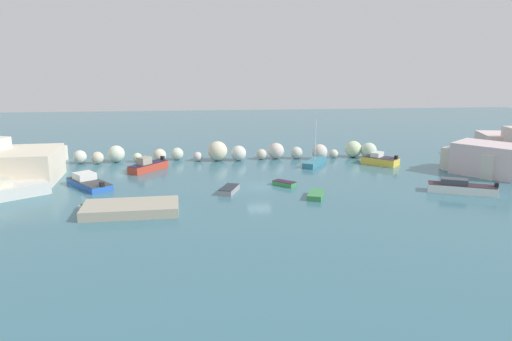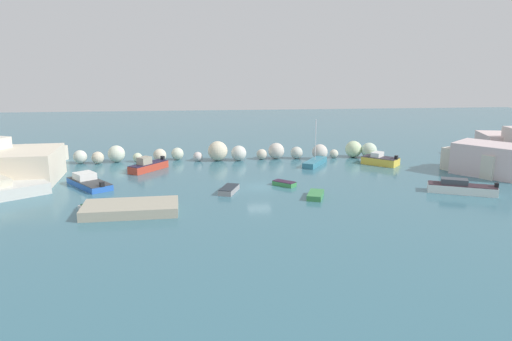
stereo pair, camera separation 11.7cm
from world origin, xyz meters
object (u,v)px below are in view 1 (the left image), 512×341
object	(u,v)px
moored_boat_3	(229,190)
stone_dock	(131,208)
moored_boat_1	(148,166)
moored_boat_7	(316,195)
moored_boat_5	(380,160)
moored_boat_6	(315,162)
moored_boat_4	(88,182)
moored_boat_0	(95,206)
moored_boat_2	(461,188)
moored_boat_8	(284,183)

from	to	relation	value
moored_boat_3	stone_dock	bearing A→B (deg)	142.87
moored_boat_1	moored_boat_7	distance (m)	22.87
moored_boat_5	moored_boat_7	xyz separation A→B (m)	(-11.90, -14.43, -0.33)
moored_boat_3	moored_boat_6	xyz separation A→B (m)	(11.84, 12.12, 0.08)
stone_dock	moored_boat_7	world-z (taller)	stone_dock
moored_boat_4	moored_boat_6	size ratio (longest dim) A/B	1.12
moored_boat_0	moored_boat_4	world-z (taller)	moored_boat_4
moored_boat_0	moored_boat_4	distance (m)	8.58
moored_boat_2	moored_boat_3	size ratio (longest dim) A/B	1.98
moored_boat_5	moored_boat_8	bearing A→B (deg)	75.93
moored_boat_3	moored_boat_6	size ratio (longest dim) A/B	0.58
moored_boat_5	moored_boat_8	size ratio (longest dim) A/B	1.86
moored_boat_0	moored_boat_3	bearing A→B (deg)	161.12
moored_boat_1	moored_boat_3	world-z (taller)	moored_boat_1
stone_dock	moored_boat_8	distance (m)	17.35
moored_boat_3	moored_boat_5	world-z (taller)	moored_boat_5
stone_dock	moored_boat_5	xyz separation A→B (m)	(29.65, 17.56, 0.16)
moored_boat_0	moored_boat_6	size ratio (longest dim) A/B	0.49
moored_boat_4	moored_boat_6	bearing A→B (deg)	-110.45
stone_dock	moored_boat_4	world-z (taller)	moored_boat_4
moored_boat_8	moored_boat_7	bearing A→B (deg)	158.16
stone_dock	moored_boat_2	size ratio (longest dim) A/B	1.23
moored_boat_0	moored_boat_2	distance (m)	36.73
moored_boat_2	moored_boat_7	distance (m)	15.40
moored_boat_1	moored_boat_7	world-z (taller)	moored_boat_1
moored_boat_7	moored_boat_0	bearing A→B (deg)	113.36
moored_boat_0	moored_boat_8	distance (m)	19.91
moored_boat_7	moored_boat_8	size ratio (longest dim) A/B	1.27
moored_boat_0	moored_boat_2	bearing A→B (deg)	145.36
moored_boat_8	stone_dock	bearing A→B (deg)	69.91
moored_boat_1	moored_boat_6	size ratio (longest dim) A/B	0.90
moored_boat_2	moored_boat_8	bearing A→B (deg)	8.49
moored_boat_0	moored_boat_3	size ratio (longest dim) A/B	0.84
moored_boat_5	moored_boat_4	bearing A→B (deg)	54.18
moored_boat_0	moored_boat_8	bearing A→B (deg)	161.29
moored_boat_2	moored_boat_5	bearing A→B (deg)	-52.75
moored_boat_1	moored_boat_6	xyz separation A→B (m)	(21.42, 1.06, -0.24)
moored_boat_4	moored_boat_6	xyz separation A→B (m)	(27.05, 8.05, -0.11)
moored_boat_3	moored_boat_4	world-z (taller)	moored_boat_4
moored_boat_8	moored_boat_3	bearing A→B (deg)	60.82
moored_boat_4	moored_boat_5	size ratio (longest dim) A/B	1.38
moored_boat_5	moored_boat_6	distance (m)	8.65
stone_dock	moored_boat_2	xyz separation A→B (m)	(33.15, 3.28, 0.14)
moored_boat_4	moored_boat_6	distance (m)	28.22
moored_boat_3	moored_boat_8	bearing A→B (deg)	-51.62
moored_boat_8	moored_boat_0	bearing A→B (deg)	60.47
moored_boat_1	moored_boat_4	world-z (taller)	moored_boat_1
moored_boat_2	moored_boat_4	size ratio (longest dim) A/B	1.03
stone_dock	moored_boat_1	size ratio (longest dim) A/B	1.57
moored_boat_1	moored_boat_4	bearing A→B (deg)	-1.55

